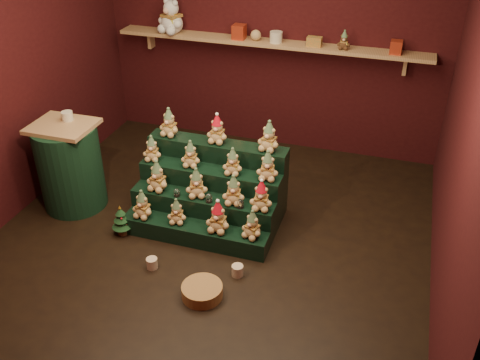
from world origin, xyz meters
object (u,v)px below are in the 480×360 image
(brown_bear, at_px, (344,40))
(mug_left, at_px, (152,263))
(snow_globe_c, at_px, (240,203))
(mini_christmas_tree, at_px, (121,220))
(side_table, at_px, (70,166))
(snow_globe_a, at_px, (177,192))
(wicker_basket, at_px, (202,291))
(mug_right, at_px, (237,271))
(white_bear, at_px, (171,12))
(riser_tier_front, at_px, (195,233))
(snow_globe_b, at_px, (209,198))

(brown_bear, bearing_deg, mug_left, -118.89)
(snow_globe_c, relative_size, mug_left, 0.89)
(mini_christmas_tree, bearing_deg, side_table, 155.89)
(mini_christmas_tree, bearing_deg, snow_globe_a, 29.35)
(snow_globe_c, bearing_deg, wicker_basket, -94.63)
(snow_globe_a, distance_m, mug_right, 0.97)
(wicker_basket, height_order, white_bear, white_bear)
(wicker_basket, bearing_deg, riser_tier_front, 116.44)
(side_table, distance_m, brown_bear, 3.14)
(mini_christmas_tree, bearing_deg, mug_left, -36.82)
(wicker_basket, distance_m, white_bear, 3.38)
(snow_globe_b, bearing_deg, wicker_basket, -73.81)
(side_table, relative_size, white_bear, 1.88)
(snow_globe_a, xyz_separation_m, mini_christmas_tree, (-0.47, -0.26, -0.24))
(mini_christmas_tree, xyz_separation_m, mug_left, (0.48, -0.36, -0.11))
(brown_bear, bearing_deg, snow_globe_a, -126.14)
(white_bear, xyz_separation_m, brown_bear, (2.00, 0.00, -0.14))
(snow_globe_c, bearing_deg, white_bear, 127.50)
(snow_globe_a, xyz_separation_m, brown_bear, (1.19, 1.87, 1.02))
(side_table, xyz_separation_m, mug_right, (1.94, -0.54, -0.40))
(snow_globe_c, bearing_deg, brown_bear, 73.36)
(snow_globe_b, relative_size, mug_left, 0.86)
(snow_globe_a, distance_m, mini_christmas_tree, 0.59)
(snow_globe_b, relative_size, side_table, 0.09)
(brown_bear, bearing_deg, riser_tier_front, -118.92)
(mug_left, bearing_deg, wicker_basket, -19.72)
(riser_tier_front, distance_m, snow_globe_b, 0.36)
(brown_bear, bearing_deg, white_bear, 176.27)
(mug_left, relative_size, wicker_basket, 0.29)
(riser_tier_front, bearing_deg, snow_globe_b, 60.42)
(mug_left, relative_size, mug_right, 0.97)
(snow_globe_a, distance_m, mug_left, 0.72)
(snow_globe_b, bearing_deg, brown_bear, 65.20)
(white_bear, bearing_deg, brown_bear, 20.71)
(white_bear, bearing_deg, riser_tier_front, -42.19)
(wicker_basket, bearing_deg, side_table, 153.28)
(side_table, distance_m, white_bear, 2.16)
(mug_right, relative_size, brown_bear, 0.52)
(snow_globe_a, bearing_deg, side_table, 177.44)
(side_table, bearing_deg, snow_globe_a, -2.82)
(mini_christmas_tree, distance_m, brown_bear, 2.98)
(wicker_basket, height_order, brown_bear, brown_bear)
(snow_globe_b, height_order, mug_right, snow_globe_b)
(side_table, xyz_separation_m, mug_left, (1.19, -0.68, -0.40))
(snow_globe_a, relative_size, mug_left, 0.79)
(riser_tier_front, bearing_deg, wicker_basket, -63.56)
(riser_tier_front, relative_size, snow_globe_b, 16.48)
(snow_globe_a, height_order, mug_right, snow_globe_a)
(riser_tier_front, height_order, brown_bear, brown_bear)
(snow_globe_b, bearing_deg, mini_christmas_tree, -161.59)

